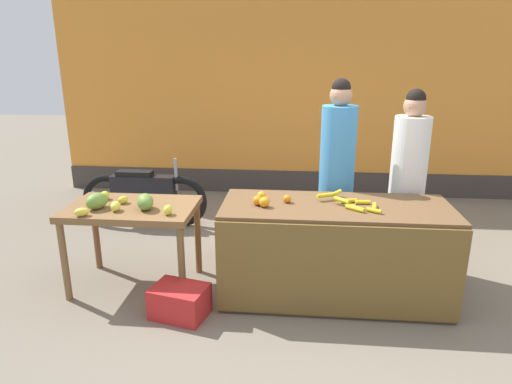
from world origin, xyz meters
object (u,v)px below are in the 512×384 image
vendor_woman_white_shirt (407,182)px  parked_motorcycle (144,195)px  produce_crate (180,301)px  produce_sack (234,236)px  vendor_woman_blue_shirt (337,175)px

vendor_woman_white_shirt → parked_motorcycle: bearing=163.0°
produce_crate → produce_sack: bearing=75.9°
vendor_woman_blue_shirt → vendor_woman_white_shirt: size_ratio=1.05×
vendor_woman_white_shirt → produce_crate: 2.40m
vendor_woman_blue_shirt → produce_crate: size_ratio=4.25×
vendor_woman_white_shirt → produce_sack: size_ratio=3.72×
produce_sack → parked_motorcycle: bearing=146.0°
vendor_woman_white_shirt → produce_sack: (-1.71, 0.06, -0.66)m
vendor_woman_white_shirt → parked_motorcycle: vendor_woman_white_shirt is taller
produce_crate → parked_motorcycle: bearing=115.9°
vendor_woman_blue_shirt → produce_sack: (-1.03, 0.04, -0.71)m
produce_sack → produce_crate: bearing=-104.1°
vendor_woman_white_shirt → produce_crate: size_ratio=4.05×
vendor_woman_blue_shirt → produce_crate: (-1.32, -1.11, -0.82)m
vendor_woman_blue_shirt → parked_motorcycle: (-2.29, 0.89, -0.54)m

